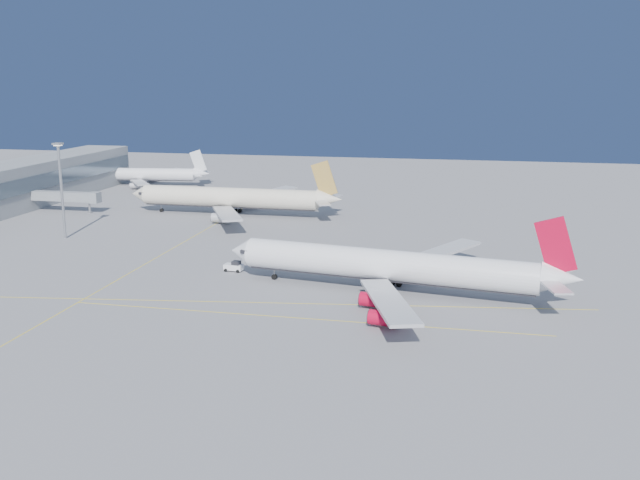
# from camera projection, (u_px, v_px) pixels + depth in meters

# --- Properties ---
(ground) EXTENTS (500.00, 500.00, 0.00)m
(ground) POSITION_uv_depth(u_px,v_px,m) (293.00, 294.00, 145.13)
(ground) COLOR slate
(ground) RESTS_ON ground
(terminal) EXTENTS (18.40, 110.00, 15.00)m
(terminal) POSITION_uv_depth(u_px,v_px,m) (32.00, 182.00, 247.68)
(terminal) COLOR gray
(terminal) RESTS_ON ground
(jet_bridge) EXTENTS (23.60, 3.60, 6.90)m
(jet_bridge) POSITION_uv_depth(u_px,v_px,m) (69.00, 197.00, 231.40)
(jet_bridge) COLOR gray
(jet_bridge) RESTS_ON ground
(taxiway_lines) EXTENTS (118.86, 140.00, 0.02)m
(taxiway_lines) POSITION_uv_depth(u_px,v_px,m) (234.00, 281.00, 154.14)
(taxiway_lines) COLOR yellow
(taxiway_lines) RESTS_ON ground
(airliner_virgin) EXTENTS (73.69, 65.57, 18.21)m
(airliner_virgin) POSITION_uv_depth(u_px,v_px,m) (393.00, 266.00, 145.25)
(airliner_virgin) COLOR white
(airliner_virgin) RESTS_ON ground
(airliner_etihad) EXTENTS (70.22, 65.06, 18.37)m
(airliner_etihad) POSITION_uv_depth(u_px,v_px,m) (234.00, 198.00, 226.47)
(airliner_etihad) COLOR beige
(airliner_etihad) RESTS_ON ground
(airliner_third) EXTENTS (54.92, 50.27, 14.73)m
(airliner_third) POSITION_uv_depth(u_px,v_px,m) (144.00, 174.00, 289.12)
(airliner_third) COLOR white
(airliner_third) RESTS_ON ground
(pushback_tug) EXTENTS (4.50, 3.04, 2.41)m
(pushback_tug) POSITION_uv_depth(u_px,v_px,m) (234.00, 266.00, 162.08)
(pushback_tug) COLOR white
(pushback_tug) RESTS_ON ground
(light_mast) EXTENTS (2.25, 2.25, 26.07)m
(light_mast) POSITION_uv_depth(u_px,v_px,m) (61.00, 183.00, 191.84)
(light_mast) COLOR gray
(light_mast) RESTS_ON ground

